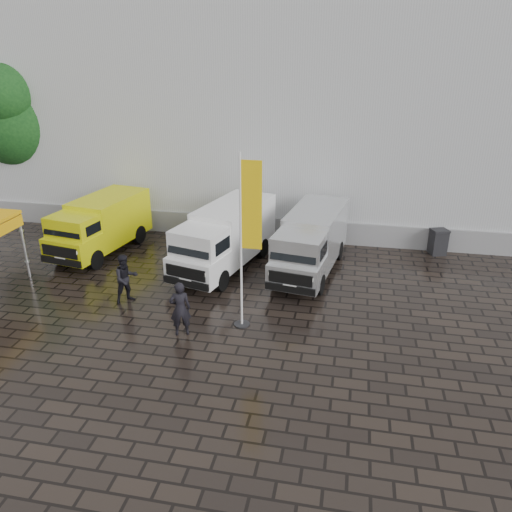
{
  "coord_description": "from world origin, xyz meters",
  "views": [
    {
      "loc": [
        2.93,
        -13.13,
        8.21
      ],
      "look_at": [
        -0.11,
        2.2,
        1.57
      ],
      "focal_mm": 35.0,
      "sensor_mm": 36.0,
      "label": 1
    }
  ],
  "objects_px": {
    "van_yellow": "(100,227)",
    "van_white": "(225,239)",
    "person_front": "(180,309)",
    "flagpole": "(247,234)",
    "wheelie_bin": "(438,242)",
    "person_tent": "(126,278)",
    "van_silver": "(311,244)"
  },
  "relations": [
    {
      "from": "van_white",
      "to": "flagpole",
      "type": "height_order",
      "value": "flagpole"
    },
    {
      "from": "van_silver",
      "to": "flagpole",
      "type": "distance_m",
      "value": 5.08
    },
    {
      "from": "wheelie_bin",
      "to": "person_front",
      "type": "distance_m",
      "value": 11.86
    },
    {
      "from": "flagpole",
      "to": "person_tent",
      "type": "distance_m",
      "value": 5.0
    },
    {
      "from": "van_yellow",
      "to": "van_white",
      "type": "relative_size",
      "value": 0.88
    },
    {
      "from": "wheelie_bin",
      "to": "person_tent",
      "type": "relative_size",
      "value": 0.63
    },
    {
      "from": "van_yellow",
      "to": "van_white",
      "type": "xyz_separation_m",
      "value": [
        5.57,
        -0.57,
        0.07
      ]
    },
    {
      "from": "van_yellow",
      "to": "van_silver",
      "type": "distance_m",
      "value": 8.9
    },
    {
      "from": "person_front",
      "to": "van_silver",
      "type": "bearing_deg",
      "value": -145.28
    },
    {
      "from": "flagpole",
      "to": "person_tent",
      "type": "height_order",
      "value": "flagpole"
    },
    {
      "from": "van_yellow",
      "to": "flagpole",
      "type": "xyz_separation_m",
      "value": [
        7.37,
        -4.74,
        1.97
      ]
    },
    {
      "from": "van_white",
      "to": "person_tent",
      "type": "relative_size",
      "value": 3.23
    },
    {
      "from": "van_silver",
      "to": "flagpole",
      "type": "height_order",
      "value": "flagpole"
    },
    {
      "from": "person_front",
      "to": "person_tent",
      "type": "distance_m",
      "value": 3.03
    },
    {
      "from": "van_white",
      "to": "flagpole",
      "type": "relative_size",
      "value": 1.02
    },
    {
      "from": "flagpole",
      "to": "person_front",
      "type": "bearing_deg",
      "value": -154.54
    },
    {
      "from": "wheelie_bin",
      "to": "person_tent",
      "type": "xyz_separation_m",
      "value": [
        -11.06,
        -6.55,
        0.32
      ]
    },
    {
      "from": "van_white",
      "to": "van_silver",
      "type": "distance_m",
      "value": 3.34
    },
    {
      "from": "van_yellow",
      "to": "flagpole",
      "type": "bearing_deg",
      "value": -22.96
    },
    {
      "from": "van_silver",
      "to": "person_tent",
      "type": "relative_size",
      "value": 3.13
    },
    {
      "from": "van_yellow",
      "to": "flagpole",
      "type": "relative_size",
      "value": 0.9
    },
    {
      "from": "wheelie_bin",
      "to": "person_tent",
      "type": "height_order",
      "value": "person_tent"
    },
    {
      "from": "wheelie_bin",
      "to": "person_front",
      "type": "height_order",
      "value": "person_front"
    },
    {
      "from": "van_yellow",
      "to": "person_front",
      "type": "relative_size",
      "value": 2.8
    },
    {
      "from": "person_front",
      "to": "van_yellow",
      "type": "bearing_deg",
      "value": -68.47
    },
    {
      "from": "van_white",
      "to": "flagpole",
      "type": "xyz_separation_m",
      "value": [
        1.8,
        -4.17,
        1.9
      ]
    },
    {
      "from": "person_tent",
      "to": "van_yellow",
      "type": "bearing_deg",
      "value": 79.65
    },
    {
      "from": "flagpole",
      "to": "person_front",
      "type": "height_order",
      "value": "flagpole"
    },
    {
      "from": "van_silver",
      "to": "van_yellow",
      "type": "bearing_deg",
      "value": -173.17
    },
    {
      "from": "flagpole",
      "to": "van_silver",
      "type": "bearing_deg",
      "value": 71.01
    },
    {
      "from": "van_yellow",
      "to": "person_tent",
      "type": "distance_m",
      "value": 4.96
    },
    {
      "from": "wheelie_bin",
      "to": "person_front",
      "type": "bearing_deg",
      "value": -153.08
    }
  ]
}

